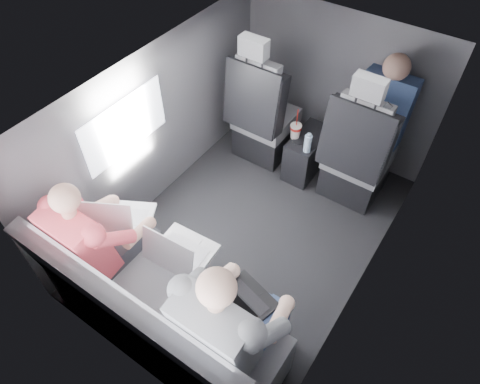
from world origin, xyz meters
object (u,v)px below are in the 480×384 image
Objects in this scene: front_seat_left at (263,120)px; passenger_rear_right at (232,323)px; laptop_silver at (180,250)px; laptop_black at (243,301)px; water_bottle at (308,143)px; laptop_white at (120,217)px; passenger_rear_left at (101,239)px; center_console at (307,154)px; rear_bench at (160,316)px; passenger_front_right at (383,110)px; front_seat_right at (356,159)px; soda_cup at (296,131)px.

front_seat_left reaches higher than passenger_rear_right.
laptop_black is at bearing -6.78° from laptop_silver.
water_bottle is 0.39× the size of laptop_white.
passenger_rear_left is at bearing -92.05° from front_seat_left.
center_console is at bearing 72.41° from laptop_white.
rear_bench is at bearing -152.88° from laptop_black.
laptop_white is 0.39× the size of passenger_rear_left.
laptop_black is 0.44× the size of passenger_front_right.
passenger_rear_right reaches higher than passenger_front_right.
rear_bench is (-0.45, -1.90, -0.09)m from front_seat_right.
front_seat_left is 1.64m from laptop_white.
center_console is 0.60× the size of passenger_front_right.
water_bottle is at bearing 68.26° from laptop_white.
front_seat_right is 1.01× the size of passenger_rear_right.
front_seat_left is 7.03× the size of water_bottle.
front_seat_right is at bearing 61.89° from passenger_rear_left.
passenger_rear_left is at bearing -118.11° from front_seat_right.
rear_bench reaches higher than center_console.
water_bottle is 0.23× the size of passenger_front_right.
water_bottle is 1.78m from passenger_rear_left.
center_console is at bearing 5.07° from front_seat_left.
water_bottle is (0.52, -0.13, 0.08)m from front_seat_left.
laptop_white is at bearing -177.23° from laptop_silver.
laptop_black is at bearing 8.30° from passenger_rear_left.
laptop_black is 0.15m from passenger_rear_right.
laptop_silver is (0.48, 0.02, -0.00)m from laptop_white.
rear_bench is at bearing -92.16° from water_bottle.
laptop_black reaches higher than water_bottle.
front_seat_left is 3.38× the size of laptop_silver.
passenger_rear_right reaches higher than passenger_rear_left.
front_seat_right is 3.38× the size of laptop_silver.
passenger_front_right is at bearing 64.07° from passenger_rear_left.
front_seat_right is at bearing 91.25° from passenger_rear_right.
water_bottle is 1.61m from laptop_white.
water_bottle is 1.73m from passenger_rear_right.
passenger_rear_left is at bearing -171.70° from laptop_black.
center_console is 0.34m from water_bottle.
passenger_front_right reaches higher than soda_cup.
water_bottle is (0.07, -0.17, 0.28)m from center_console.
soda_cup is 0.63× the size of laptop_white.
center_console is at bearing 174.93° from front_seat_right.
front_seat_left is at bearing -174.93° from center_console.
passenger_rear_left is 2.30m from passenger_front_right.
laptop_white is at bearing -118.37° from passenger_front_right.
soda_cup is at bearing 93.00° from rear_bench.
rear_bench is 1.78m from water_bottle.
front_seat_right reaches higher than soda_cup.
soda_cup is 0.79× the size of laptop_silver.
center_console is 1.03× the size of laptop_white.
rear_bench is 1.87m from soda_cup.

